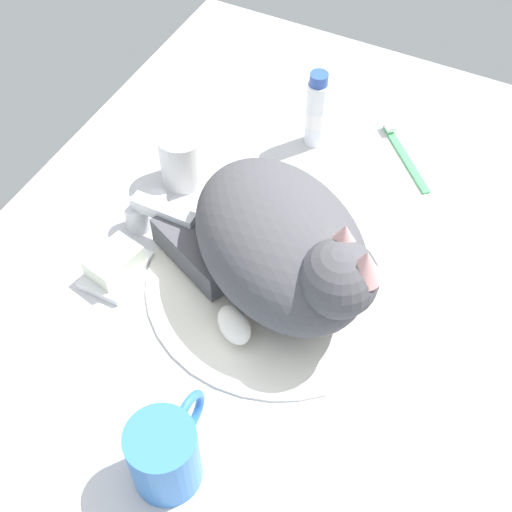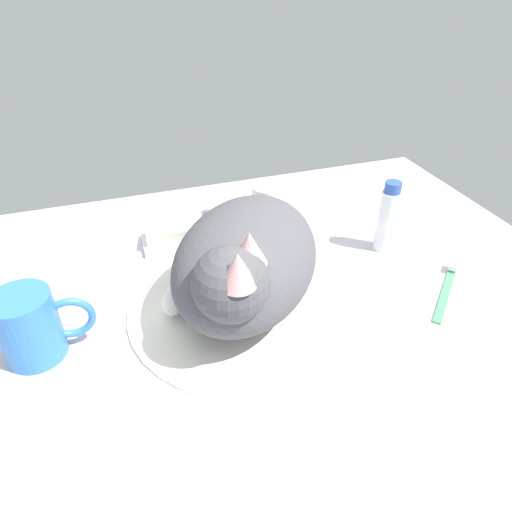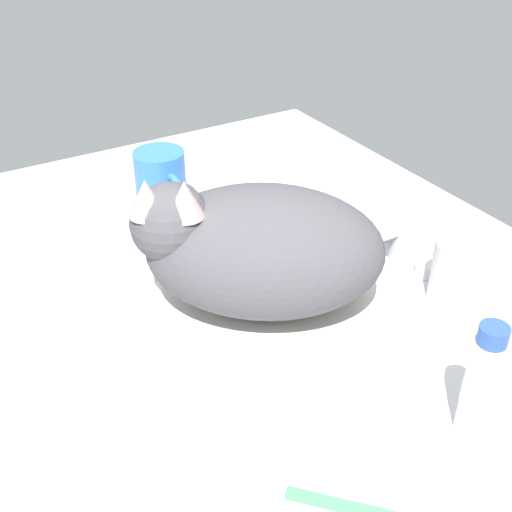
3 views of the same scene
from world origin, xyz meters
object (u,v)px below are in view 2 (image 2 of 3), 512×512
cat (243,262)px  soap_bar (167,232)px  coffee_mug (31,326)px  faucet (213,222)px  toothbrush (447,288)px  toothpaste_bottle (387,219)px  rinse_cup (269,205)px

cat → soap_bar: size_ratio=5.07×
coffee_mug → faucet: bearing=36.1°
soap_bar → toothbrush: size_ratio=0.57×
faucet → toothbrush: (30.55, -27.01, -2.38)cm
soap_bar → toothpaste_bottle: toothpaste_bottle is taller
faucet → toothpaste_bottle: bearing=-26.3°
rinse_cup → toothbrush: bearing=-54.6°
cat → rinse_cup: cat is taller
coffee_mug → toothpaste_bottle: toothpaste_bottle is taller
coffee_mug → toothpaste_bottle: size_ratio=0.94×
rinse_cup → toothbrush: (19.55, -27.50, -3.67)cm
faucet → cat: cat is taller
cat → toothbrush: size_ratio=2.91×
toothbrush → cat: bearing=169.4°
cat → rinse_cup: 24.99cm
rinse_cup → toothbrush: size_ratio=0.69×
cat → toothpaste_bottle: (27.94, 7.69, -2.61)cm
faucet → rinse_cup: (11.00, 0.49, 1.29)cm
faucet → cat: 21.90cm
cat → coffee_mug: 28.20cm
rinse_cup → toothpaste_bottle: bearing=-40.7°
coffee_mug → rinse_cup: coffee_mug is taller
faucet → soap_bar: (-8.39, -0.33, -0.33)cm
coffee_mug → rinse_cup: (39.64, 21.35, -0.62)cm
faucet → coffee_mug: bearing=-143.9°
faucet → rinse_cup: bearing=2.6°
faucet → toothpaste_bottle: size_ratio=0.98×
faucet → cat: size_ratio=0.36×
faucet → coffee_mug: coffee_mug is taller
rinse_cup → toothbrush: 33.94cm
faucet → toothpaste_bottle: 30.54cm
toothbrush → toothpaste_bottle: bearing=103.7°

